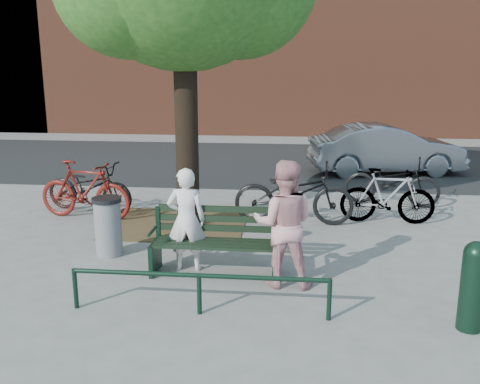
# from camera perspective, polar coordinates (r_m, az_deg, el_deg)

# --- Properties ---
(ground) EXTENTS (90.00, 90.00, 0.00)m
(ground) POSITION_cam_1_polar(r_m,az_deg,el_deg) (7.54, -2.71, -8.74)
(ground) COLOR gray
(ground) RESTS_ON ground
(dirt_pit) EXTENTS (2.40, 2.00, 0.02)m
(dirt_pit) POSITION_cam_1_polar(r_m,az_deg,el_deg) (9.75, -6.63, -3.45)
(dirt_pit) COLOR brown
(dirt_pit) RESTS_ON ground
(road) EXTENTS (40.00, 7.00, 0.01)m
(road) POSITION_cam_1_polar(r_m,az_deg,el_deg) (15.69, 1.88, 3.24)
(road) COLOR black
(road) RESTS_ON ground
(park_bench) EXTENTS (1.74, 0.54, 0.97)m
(park_bench) POSITION_cam_1_polar(r_m,az_deg,el_deg) (7.44, -2.67, -5.11)
(park_bench) COLOR black
(park_bench) RESTS_ON ground
(guard_railing) EXTENTS (3.06, 0.06, 0.51)m
(guard_railing) POSITION_cam_1_polar(r_m,az_deg,el_deg) (6.29, -4.39, -9.52)
(guard_railing) COLOR black
(guard_railing) RESTS_ON ground
(person_left) EXTENTS (0.56, 0.39, 1.47)m
(person_left) POSITION_cam_1_polar(r_m,az_deg,el_deg) (7.50, -5.74, -2.94)
(person_left) COLOR silver
(person_left) RESTS_ON ground
(person_right) EXTENTS (0.83, 0.66, 1.68)m
(person_right) POSITION_cam_1_polar(r_m,az_deg,el_deg) (6.95, 4.69, -3.40)
(person_right) COLOR #CD8D90
(person_right) RESTS_ON ground
(bollard) EXTENTS (0.27, 0.27, 1.02)m
(bollard) POSITION_cam_1_polar(r_m,az_deg,el_deg) (6.41, 23.62, -8.89)
(bollard) COLOR black
(bollard) RESTS_ON ground
(litter_bin) EXTENTS (0.44, 0.44, 0.90)m
(litter_bin) POSITION_cam_1_polar(r_m,az_deg,el_deg) (8.34, -13.89, -3.56)
(litter_bin) COLOR gray
(litter_bin) RESTS_ON ground
(bicycle_a) EXTENTS (1.94, 1.00, 0.97)m
(bicycle_a) POSITION_cam_1_polar(r_m,az_deg,el_deg) (10.88, -15.77, 0.53)
(bicycle_a) COLOR black
(bicycle_a) RESTS_ON ground
(bicycle_b) EXTENTS (1.89, 0.79, 1.10)m
(bicycle_b) POSITION_cam_1_polar(r_m,az_deg,el_deg) (10.36, -16.25, 0.21)
(bicycle_b) COLOR #59120C
(bicycle_b) RESTS_ON ground
(bicycle_c) EXTENTS (2.17, 0.81, 1.13)m
(bicycle_c) POSITION_cam_1_polar(r_m,az_deg,el_deg) (9.68, 5.75, -0.16)
(bicycle_c) COLOR black
(bicycle_c) RESTS_ON ground
(bicycle_d) EXTENTS (1.71, 0.57, 1.01)m
(bicycle_d) POSITION_cam_1_polar(r_m,az_deg,el_deg) (10.04, 15.45, -0.41)
(bicycle_d) COLOR gray
(bicycle_d) RESTS_ON ground
(bicycle_e) EXTENTS (1.99, 1.06, 1.00)m
(bicycle_e) POSITION_cam_1_polar(r_m,az_deg,el_deg) (11.33, 15.90, 1.11)
(bicycle_e) COLOR black
(bicycle_e) RESTS_ON ground
(parked_car) EXTENTS (4.10, 2.03, 1.29)m
(parked_car) POSITION_cam_1_polar(r_m,az_deg,el_deg) (14.47, 15.29, 4.43)
(parked_car) COLOR gray
(parked_car) RESTS_ON ground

